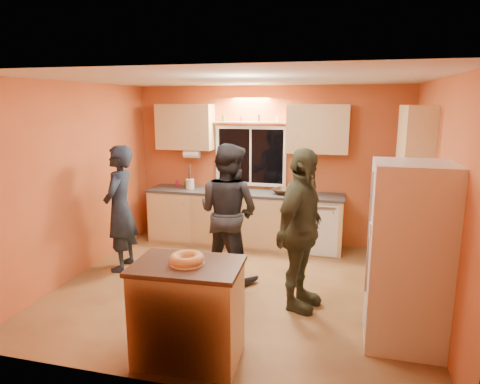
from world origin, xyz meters
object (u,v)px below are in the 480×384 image
(refrigerator, at_px, (408,256))
(person_right, at_px, (301,230))
(person_left, at_px, (120,208))
(island, at_px, (188,311))
(person_center, at_px, (228,212))

(refrigerator, bearing_deg, person_right, 155.94)
(refrigerator, relative_size, person_left, 1.02)
(person_right, bearing_deg, person_left, 93.87)
(person_left, xyz_separation_m, person_right, (2.58, -0.56, 0.05))
(island, bearing_deg, person_left, 130.03)
(island, distance_m, person_left, 2.55)
(person_center, distance_m, person_right, 1.20)
(person_right, bearing_deg, island, 162.14)
(person_left, height_order, person_center, person_center)
(island, bearing_deg, refrigerator, 19.26)
(island, bearing_deg, person_right, 52.97)
(island, distance_m, person_right, 1.60)
(island, relative_size, person_center, 0.55)
(person_right, bearing_deg, person_center, 74.91)
(person_center, bearing_deg, island, 113.85)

